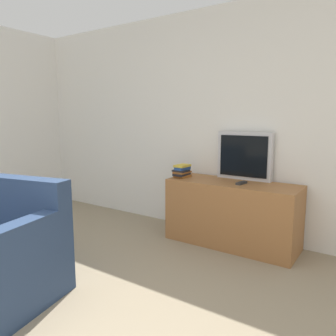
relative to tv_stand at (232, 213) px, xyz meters
name	(u,v)px	position (x,y,z in m)	size (l,w,h in m)	color
wall_back	(230,123)	(-0.19, 0.31, 0.96)	(9.00, 0.06, 2.60)	white
tv_stand	(232,213)	(0.00, 0.00, 0.00)	(1.39, 0.52, 0.69)	#9E6638
television	(245,156)	(0.04, 0.22, 0.61)	(0.61, 0.09, 0.53)	silver
book_stack	(182,171)	(-0.60, -0.06, 0.41)	(0.17, 0.23, 0.15)	#995623
remote_on_stand	(241,183)	(0.11, -0.05, 0.36)	(0.07, 0.17, 0.02)	#2D2D2D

